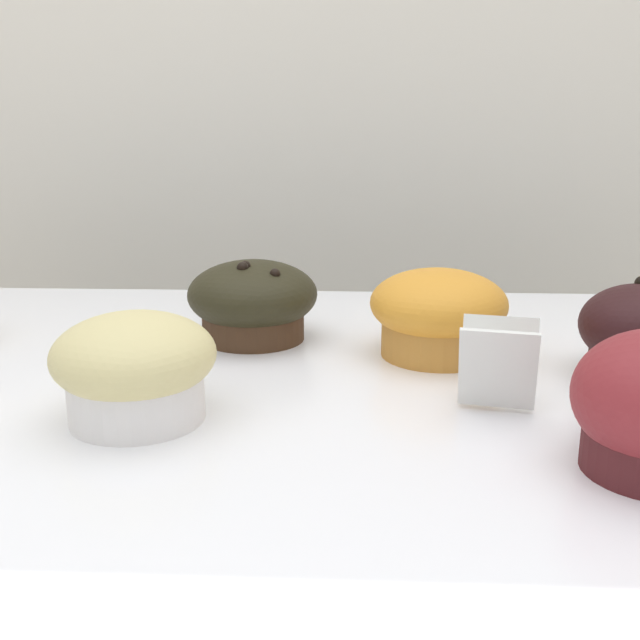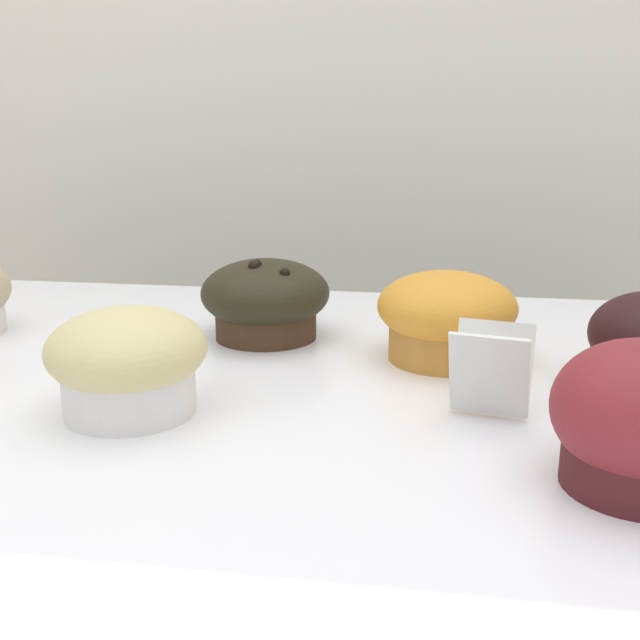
# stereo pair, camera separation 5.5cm
# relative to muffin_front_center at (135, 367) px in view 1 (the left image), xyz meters

# --- Properties ---
(wall_back) EXTENTS (3.20, 0.10, 1.80)m
(wall_back) POSITION_rel_muffin_front_center_xyz_m (0.07, 0.65, -0.04)
(wall_back) COLOR beige
(wall_back) RESTS_ON ground
(muffin_front_center) EXTENTS (0.10, 0.10, 0.07)m
(muffin_front_center) POSITION_rel_muffin_front_center_xyz_m (0.00, 0.00, 0.00)
(muffin_front_center) COLOR white
(muffin_front_center) RESTS_ON display_counter
(muffin_back_right) EXTENTS (0.11, 0.11, 0.07)m
(muffin_back_right) POSITION_rel_muffin_front_center_xyz_m (0.05, 0.18, -0.00)
(muffin_back_right) COLOR #402919
(muffin_back_right) RESTS_ON display_counter
(muffin_front_left) EXTENTS (0.11, 0.11, 0.07)m
(muffin_front_left) POSITION_rel_muffin_front_center_xyz_m (0.21, 0.14, 0.00)
(muffin_front_left) COLOR #C07D32
(muffin_front_left) RESTS_ON display_counter
(price_card) EXTENTS (0.06, 0.05, 0.06)m
(price_card) POSITION_rel_muffin_front_center_xyz_m (0.24, 0.03, -0.00)
(price_card) COLOR white
(price_card) RESTS_ON display_counter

